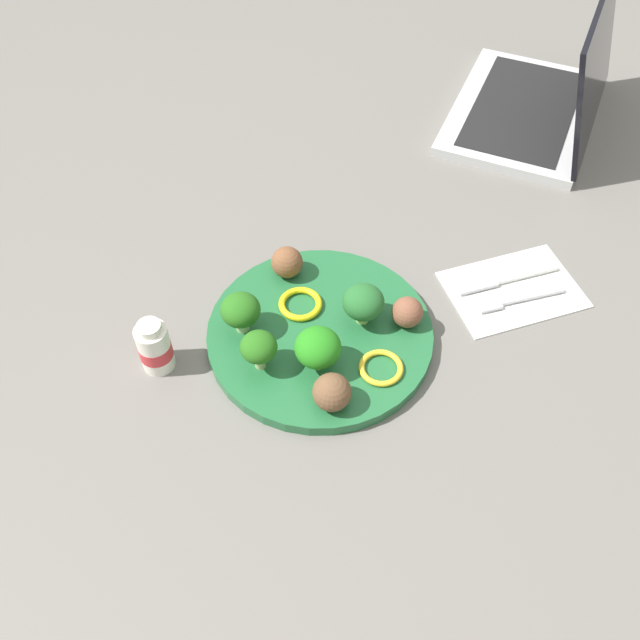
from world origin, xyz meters
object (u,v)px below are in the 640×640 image
(pepper_ring_back_left, at_px, (300,304))
(plate, at_px, (320,334))
(broccoli_floret_back_left, at_px, (259,348))
(knife, at_px, (503,279))
(meatball_near_rim, at_px, (407,312))
(broccoli_floret_front_left, at_px, (365,305))
(pepper_ring_mid_left, at_px, (381,368))
(meatball_front_left, at_px, (332,392))
(fork, at_px, (515,298))
(napkin, at_px, (513,290))
(meatball_far_rim, at_px, (287,262))
(yogurt_bottle, at_px, (155,347))
(broccoli_floret_front_right, at_px, (318,348))
(laptop, at_px, (543,100))
(broccoli_floret_mid_right, at_px, (241,311))

(pepper_ring_back_left, bearing_deg, plate, 104.82)
(broccoli_floret_back_left, relative_size, knife, 0.37)
(broccoli_floret_back_left, relative_size, meatball_near_rim, 1.38)
(broccoli_floret_front_left, distance_m, pepper_ring_mid_left, 0.08)
(meatball_front_left, height_order, fork, meatball_front_left)
(pepper_ring_back_left, relative_size, napkin, 0.33)
(meatball_far_rim, xyz_separation_m, pepper_ring_mid_left, (-0.06, 0.18, -0.02))
(broccoli_floret_back_left, relative_size, meatball_front_left, 1.21)
(meatball_far_rim, xyz_separation_m, yogurt_bottle, (0.19, 0.08, -0.00))
(pepper_ring_back_left, bearing_deg, yogurt_bottle, 7.48)
(broccoli_floret_front_right, bearing_deg, broccoli_floret_back_left, -17.73)
(broccoli_floret_front_right, xyz_separation_m, pepper_ring_back_left, (-0.01, -0.10, -0.03))
(plate, distance_m, broccoli_floret_front_left, 0.07)
(napkin, relative_size, yogurt_bottle, 2.26)
(broccoli_floret_back_left, bearing_deg, plate, -160.28)
(broccoli_floret_front_left, relative_size, laptop, 0.14)
(knife, bearing_deg, broccoli_floret_front_left, 6.08)
(meatball_far_rim, xyz_separation_m, pepper_ring_back_left, (-0.00, 0.06, -0.02))
(knife, bearing_deg, pepper_ring_back_left, -5.88)
(broccoli_floret_front_right, distance_m, fork, 0.28)
(broccoli_floret_front_left, bearing_deg, broccoli_floret_front_right, 31.77)
(broccoli_floret_front_left, relative_size, knife, 0.38)
(broccoli_floret_back_left, height_order, broccoli_floret_mid_right, broccoli_floret_mid_right)
(meatball_front_left, relative_size, pepper_ring_mid_left, 0.83)
(meatball_front_left, distance_m, knife, 0.31)
(napkin, relative_size, laptop, 0.44)
(plate, relative_size, pepper_ring_back_left, 5.04)
(broccoli_floret_mid_right, distance_m, laptop, 0.65)
(broccoli_floret_front_left, bearing_deg, plate, -4.99)
(broccoli_floret_front_right, distance_m, meatball_near_rim, 0.13)
(broccoli_floret_mid_right, relative_size, laptop, 0.14)
(broccoli_floret_front_left, bearing_deg, meatball_far_rim, -58.50)
(broccoli_floret_back_left, distance_m, laptop, 0.67)
(broccoli_floret_mid_right, distance_m, pepper_ring_back_left, 0.09)
(meatball_front_left, height_order, pepper_ring_mid_left, meatball_front_left)
(pepper_ring_back_left, height_order, laptop, laptop)
(meatball_far_rim, xyz_separation_m, napkin, (-0.28, 0.11, -0.03))
(meatball_front_left, distance_m, napkin, 0.31)
(broccoli_floret_mid_right, height_order, meatball_near_rim, broccoli_floret_mid_right)
(knife, height_order, yogurt_bottle, yogurt_bottle)
(broccoli_floret_front_left, bearing_deg, meatball_front_left, 53.38)
(meatball_near_rim, distance_m, yogurt_bottle, 0.31)
(napkin, bearing_deg, broccoli_floret_back_left, 4.69)
(meatball_near_rim, xyz_separation_m, meatball_far_rim, (0.12, -0.12, 0.00))
(broccoli_floret_back_left, relative_size, fork, 0.44)
(meatball_front_left, xyz_separation_m, laptop, (-0.50, -0.44, 0.00))
(broccoli_floret_front_left, xyz_separation_m, broccoli_floret_mid_right, (0.15, -0.04, 0.00))
(knife, distance_m, yogurt_bottle, 0.46)
(plate, relative_size, fork, 2.32)
(meatball_near_rim, distance_m, meatball_far_rim, 0.17)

